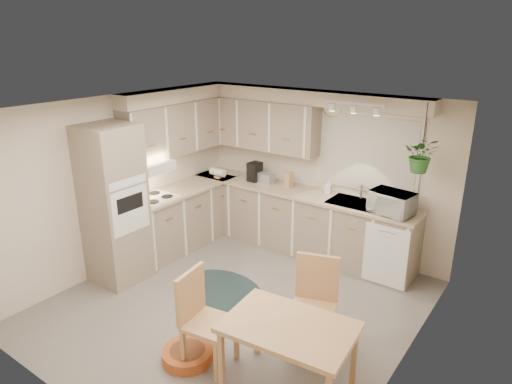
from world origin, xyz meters
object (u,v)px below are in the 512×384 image
braided_rug (221,292)px  microwave (392,200)px  pet_bed (188,355)px  chair_left (210,321)px  chair_back (313,309)px  dining_table (288,359)px

braided_rug → microwave: 2.49m
braided_rug → pet_bed: (0.55, -1.19, 0.06)m
chair_left → braided_rug: chair_left is taller
braided_rug → pet_bed: pet_bed is taller
chair_left → microwave: microwave is taller
chair_back → braided_rug: bearing=-30.6°
braided_rug → pet_bed: 1.31m
chair_back → braided_rug: (-1.50, 0.33, -0.50)m
pet_bed → chair_left: bearing=23.7°
microwave → braided_rug: bearing=-125.9°
pet_bed → braided_rug: bearing=115.0°
dining_table → braided_rug: dining_table is taller
chair_back → braided_rug: size_ratio=0.79×
braided_rug → pet_bed: bearing=-65.0°
dining_table → chair_left: bearing=-171.0°
dining_table → chair_back: (-0.11, 0.63, 0.14)m
chair_left → pet_bed: size_ratio=1.90×
dining_table → microwave: microwave is taller
chair_left → braided_rug: (-0.78, 1.09, -0.49)m
dining_table → chair_back: bearing=99.5°
chair_left → braided_rug: size_ratio=0.78×
dining_table → braided_rug: 1.90m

